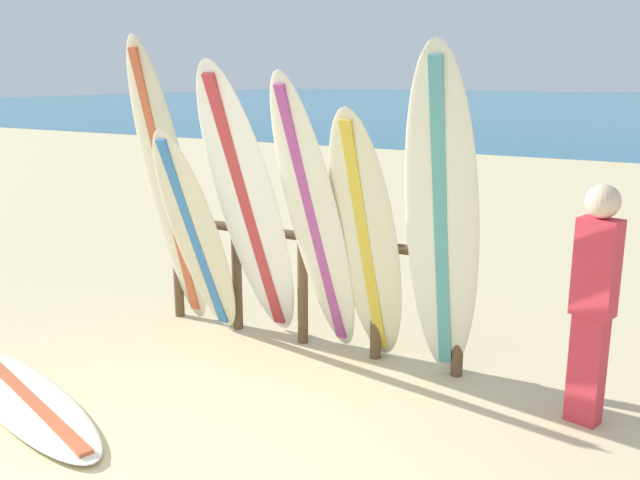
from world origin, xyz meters
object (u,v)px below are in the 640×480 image
object	(u,v)px
surfboard_leaning_center	(315,222)
surfboard_leaning_center_right	(367,242)
surfboard_leaning_left	(197,237)
beachgoer_standing	(594,295)
surfboard_leaning_right	(442,224)
surfboard_leaning_far_left	(169,188)
surfboard_leaning_center_left	(250,211)
surfboard_rack	(303,269)
surfboard_lying_on_sand	(26,399)

from	to	relation	value
surfboard_leaning_center	surfboard_leaning_center_right	bearing A→B (deg)	7.99
surfboard_leaning_left	beachgoer_standing	size ratio (longest dim) A/B	1.17
surfboard_leaning_center_right	surfboard_leaning_right	world-z (taller)	surfboard_leaning_right
surfboard_leaning_left	surfboard_leaning_center_right	xyz separation A→B (m)	(1.50, 0.16, 0.10)
surfboard_leaning_far_left	surfboard_leaning_center_left	size ratio (longest dim) A/B	1.09
surfboard_rack	surfboard_lying_on_sand	xyz separation A→B (m)	(-1.11, -1.95, -0.63)
surfboard_leaning_center_left	surfboard_leaning_center	xyz separation A→B (m)	(0.57, 0.06, -0.04)
surfboard_rack	surfboard_lying_on_sand	size ratio (longest dim) A/B	1.25
surfboard_leaning_center_left	surfboard_lying_on_sand	world-z (taller)	surfboard_leaning_center_left
surfboard_rack	surfboard_leaning_far_left	distance (m)	1.39
surfboard_rack	surfboard_leaning_center_left	distance (m)	0.70
surfboard_lying_on_sand	surfboard_leaning_center_right	bearing A→B (deg)	42.74
surfboard_leaning_center_left	beachgoer_standing	size ratio (longest dim) A/B	1.49
surfboard_leaning_center	surfboard_lying_on_sand	world-z (taller)	surfboard_leaning_center
surfboard_leaning_center_right	surfboard_leaning_left	bearing A→B (deg)	-173.83
surfboard_rack	surfboard_leaning_center_right	bearing A→B (deg)	-19.93
surfboard_leaning_far_left	surfboard_leaning_center	bearing A→B (deg)	-2.34
surfboard_leaning_center_right	beachgoer_standing	size ratio (longest dim) A/B	1.29
surfboard_leaning_far_left	surfboard_leaning_center	xyz separation A→B (m)	(1.52, -0.06, -0.14)
surfboard_rack	beachgoer_standing	world-z (taller)	beachgoer_standing
surfboard_rack	surfboard_leaning_left	distance (m)	0.93
surfboard_leaning_center	surfboard_rack	bearing A→B (deg)	134.08
surfboard_leaning_far_left	beachgoer_standing	xyz separation A→B (m)	(3.56, -0.03, -0.41)
surfboard_leaning_left	beachgoer_standing	bearing A→B (deg)	2.48
surfboard_leaning_left	surfboard_leaning_center	xyz separation A→B (m)	(1.09, 0.10, 0.22)
surfboard_leaning_far_left	surfboard_leaning_center_left	bearing A→B (deg)	-7.06
surfboard_leaning_right	surfboard_lying_on_sand	size ratio (longest dim) A/B	1.09
surfboard_rack	surfboard_leaning_left	xyz separation A→B (m)	(-0.78, -0.42, 0.27)
surfboard_rack	surfboard_lying_on_sand	distance (m)	2.33
surfboard_leaning_far_left	surfboard_leaning_left	bearing A→B (deg)	-21.18
surfboard_leaning_far_left	surfboard_leaning_center_right	world-z (taller)	surfboard_leaning_far_left
surfboard_leaning_center_left	surfboard_leaning_center	distance (m)	0.58
beachgoer_standing	surfboard_leaning_left	bearing A→B (deg)	-177.52
surfboard_leaning_far_left	surfboard_leaning_left	size ratio (longest dim) A/B	1.38
surfboard_leaning_right	surfboard_leaning_center_right	bearing A→B (deg)	175.66
surfboard_rack	surfboard_leaning_center_left	world-z (taller)	surfboard_leaning_center_left
surfboard_leaning_left	surfboard_leaning_center_left	size ratio (longest dim) A/B	0.78
surfboard_leaning_left	surfboard_leaning_center	distance (m)	1.12
surfboard_leaning_center_left	surfboard_leaning_right	xyz separation A→B (m)	(1.59, 0.07, 0.05)
surfboard_leaning_far_left	beachgoer_standing	distance (m)	3.58
surfboard_leaning_left	surfboard_leaning_center_right	size ratio (longest dim) A/B	0.91
surfboard_leaning_center	surfboard_leaning_center_right	distance (m)	0.43
surfboard_leaning_center	beachgoer_standing	xyz separation A→B (m)	(2.04, 0.03, -0.27)
surfboard_rack	surfboard_leaning_center	xyz separation A→B (m)	(0.31, -0.32, 0.49)
surfboard_leaning_far_left	surfboard_leaning_right	bearing A→B (deg)	-1.13
surfboard_leaning_center_left	surfboard_leaning_center_right	bearing A→B (deg)	6.53
surfboard_rack	surfboard_leaning_center_right	size ratio (longest dim) A/B	1.38
surfboard_leaning_right	surfboard_lying_on_sand	bearing A→B (deg)	-145.91
surfboard_leaning_left	surfboard_leaning_right	size ratio (longest dim) A/B	0.75
surfboard_leaning_center	beachgoer_standing	size ratio (longest dim) A/B	1.44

